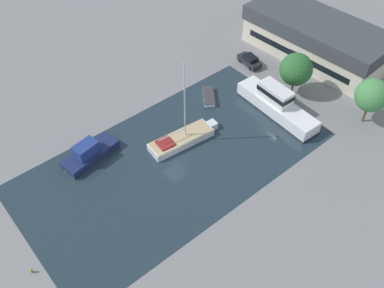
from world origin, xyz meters
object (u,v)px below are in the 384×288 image
(quay_tree_by_water, at_px, (372,95))
(small_dinghy, at_px, (209,96))
(motor_cruiser, at_px, (276,104))
(cabin_boat, at_px, (89,153))
(parked_car, at_px, (250,60))
(sailboat_moored, at_px, (182,138))
(quay_tree_near_building, at_px, (296,69))
(warehouse_building, at_px, (316,38))

(quay_tree_by_water, xyz_separation_m, small_dinghy, (-17.35, -13.06, -4.15))
(motor_cruiser, relative_size, cabin_boat, 1.71)
(motor_cruiser, bearing_deg, parked_car, 65.33)
(sailboat_moored, bearing_deg, quay_tree_near_building, 88.30)
(quay_tree_by_water, bearing_deg, cabin_boat, -119.28)
(cabin_boat, bearing_deg, quay_tree_near_building, 65.40)
(parked_car, xyz_separation_m, sailboat_moored, (6.57, -19.20, -0.20))
(warehouse_building, bearing_deg, parked_car, -119.60)
(motor_cruiser, relative_size, small_dinghy, 3.05)
(quay_tree_near_building, distance_m, quay_tree_by_water, 10.76)
(motor_cruiser, bearing_deg, warehouse_building, 23.10)
(warehouse_building, distance_m, quay_tree_by_water, 16.40)
(quay_tree_by_water, relative_size, parked_car, 1.53)
(quay_tree_by_water, distance_m, cabin_boat, 37.30)
(motor_cruiser, height_order, cabin_boat, motor_cruiser)
(quay_tree_near_building, bearing_deg, motor_cruiser, -75.25)
(motor_cruiser, distance_m, cabin_boat, 26.16)
(sailboat_moored, height_order, motor_cruiser, sailboat_moored)
(parked_car, distance_m, small_dinghy, 10.82)
(quay_tree_by_water, relative_size, sailboat_moored, 0.55)
(sailboat_moored, bearing_deg, small_dinghy, 123.33)
(quay_tree_near_building, xyz_separation_m, cabin_boat, (-7.79, -29.53, -3.31))
(warehouse_building, relative_size, motor_cruiser, 1.76)
(cabin_boat, bearing_deg, parked_car, 82.66)
(warehouse_building, height_order, quay_tree_near_building, quay_tree_near_building)
(sailboat_moored, xyz_separation_m, small_dinghy, (-4.46, 8.60, -0.27))
(quay_tree_near_building, xyz_separation_m, quay_tree_by_water, (10.37, 2.85, 0.26))
(parked_car, distance_m, cabin_boat, 29.96)
(quay_tree_near_building, bearing_deg, parked_car, 177.51)
(quay_tree_by_water, xyz_separation_m, sailboat_moored, (-12.88, -21.66, -3.88))
(motor_cruiser, bearing_deg, small_dinghy, 124.81)
(quay_tree_by_water, distance_m, parked_car, 19.95)
(quay_tree_by_water, bearing_deg, sailboat_moored, -120.74)
(small_dinghy, bearing_deg, parked_car, -132.10)
(sailboat_moored, bearing_deg, motor_cruiser, 80.37)
(motor_cruiser, xyz_separation_m, cabin_boat, (-9.11, -24.51, -0.55))
(sailboat_moored, bearing_deg, warehouse_building, 99.41)
(small_dinghy, height_order, cabin_boat, cabin_boat)
(quay_tree_near_building, distance_m, sailboat_moored, 19.32)
(warehouse_building, distance_m, quay_tree_near_building, 11.04)
(motor_cruiser, distance_m, small_dinghy, 9.85)
(sailboat_moored, relative_size, cabin_boat, 1.57)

